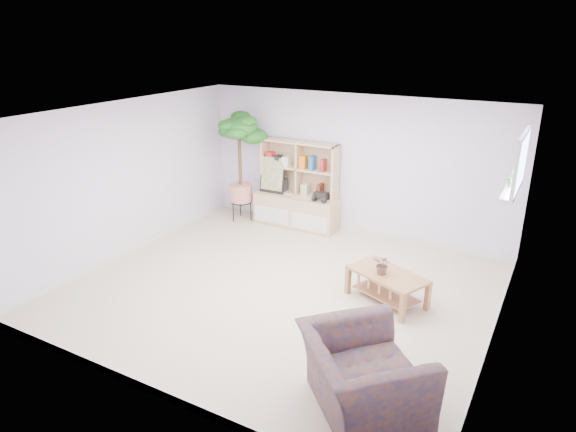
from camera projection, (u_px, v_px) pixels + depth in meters
The scene contains 14 objects.
floor at pixel (281, 289), 7.09m from camera, with size 5.50×5.00×0.01m, color beige.
ceiling at pixel (280, 115), 6.27m from camera, with size 5.50×5.00×0.01m, color silver.
walls at pixel (280, 207), 6.68m from camera, with size 5.51×5.01×2.40m.
baseboard at pixel (281, 286), 7.08m from camera, with size 5.50×5.00×0.10m, color white, non-canonical shape.
window at pixel (522, 163), 5.65m from camera, with size 0.10×0.98×0.68m, color #C8DDFF, non-canonical shape.
window_sill at pixel (511, 190), 5.79m from camera, with size 0.14×1.00×0.04m, color white.
storage_unit at pixel (297, 185), 9.10m from camera, with size 1.54×0.52×1.54m, color tan, non-canonical shape.
poster at pixel (273, 175), 9.25m from camera, with size 0.48×0.11×0.67m, color yellow, non-canonical shape.
toy_truck at pixel (321, 196), 8.85m from camera, with size 0.34×0.24×0.18m, color black, non-canonical shape.
coffee_table at pixel (387, 287), 6.71m from camera, with size 1.01×0.55×0.41m, color olive, non-canonical shape.
table_plant at pixel (383, 265), 6.57m from camera, with size 0.24×0.21×0.26m, color #1A661E.
floor_tree at pixel (240, 168), 9.34m from camera, with size 0.74×0.74×2.01m, color #1C5622, non-canonical shape.
armchair at pixel (363, 371), 4.73m from camera, with size 1.15×1.00×0.85m, color navy.
sill_plant at pixel (514, 177), 5.78m from camera, with size 0.13×0.11×0.24m, color #1C5622.
Camera 1 is at (3.16, -5.46, 3.40)m, focal length 32.00 mm.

